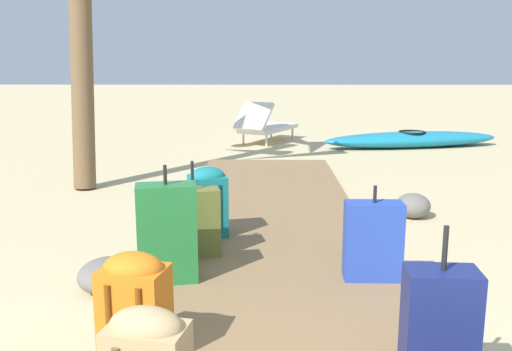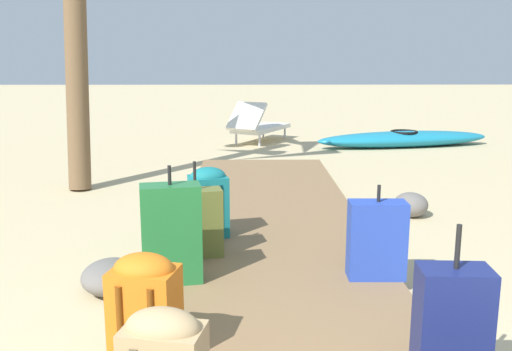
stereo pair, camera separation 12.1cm
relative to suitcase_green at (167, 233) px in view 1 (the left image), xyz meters
name	(u,v)px [view 1 (the left image)]	position (x,y,z in m)	size (l,w,h in m)	color
ground_plane	(271,283)	(0.71, 0.15, -0.42)	(60.00, 60.00, 0.00)	#CCB789
boardwalk	(270,244)	(0.71, 0.91, -0.38)	(1.74, 7.59, 0.08)	olive
suitcase_green	(167,233)	(0.00, 0.00, 0.00)	(0.43, 0.28, 0.81)	#237538
backpack_teal	(208,200)	(0.18, 1.01, -0.02)	(0.37, 0.33, 0.60)	#197A7F
suitcase_navy	(439,332)	(1.45, -1.31, -0.04)	(0.33, 0.22, 0.79)	navy
suitcase_olive	(193,222)	(0.12, 0.51, -0.08)	(0.43, 0.28, 0.74)	olive
suitcase_blue	(373,241)	(1.41, 0.05, -0.07)	(0.39, 0.19, 0.66)	#2847B7
backpack_orange	(134,302)	(0.00, -1.00, -0.05)	(0.37, 0.31, 0.55)	orange
lounge_chair	(265,125)	(0.69, 6.98, -0.09)	(1.25, 1.65, 0.78)	white
kayak	(412,139)	(3.32, 6.45, -0.28)	(3.33, 1.31, 0.29)	teal
rock_right_far	(413,206)	(2.16, 1.87, -0.30)	(0.34, 0.35, 0.25)	slate
rock_left_mid	(107,275)	(-0.42, 0.01, -0.31)	(0.40, 0.47, 0.22)	slate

